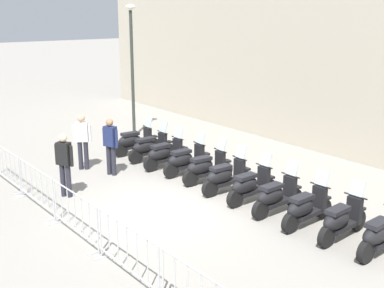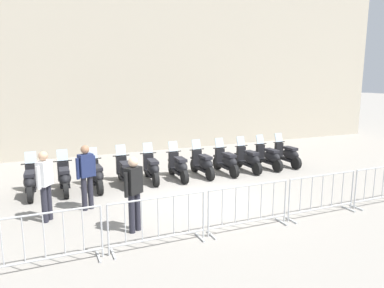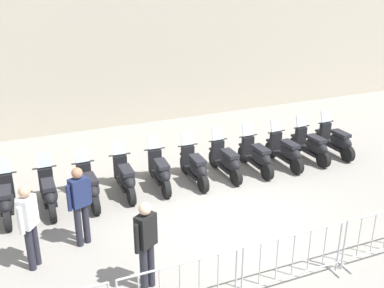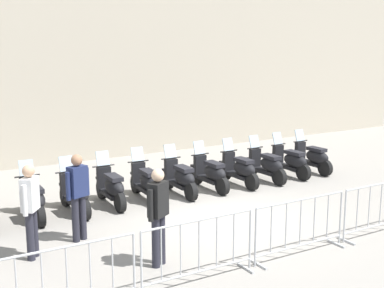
% 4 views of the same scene
% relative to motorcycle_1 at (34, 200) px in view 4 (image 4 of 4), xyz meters
% --- Properties ---
extents(ground_plane, '(120.00, 120.00, 0.00)m').
position_rel_motorcycle_1_xyz_m(ground_plane, '(3.91, -1.58, -0.45)').
color(ground_plane, gray).
extents(motorcycle_1, '(0.58, 1.73, 1.24)m').
position_rel_motorcycle_1_xyz_m(motorcycle_1, '(0.00, 0.00, 0.00)').
color(motorcycle_1, black).
rests_on(motorcycle_1, ground).
extents(motorcycle_2, '(0.63, 1.72, 1.24)m').
position_rel_motorcycle_1_xyz_m(motorcycle_2, '(0.93, 0.06, 0.00)').
color(motorcycle_2, black).
rests_on(motorcycle_2, ground).
extents(motorcycle_3, '(0.57, 1.73, 1.24)m').
position_rel_motorcycle_1_xyz_m(motorcycle_3, '(1.82, 0.28, 0.00)').
color(motorcycle_3, black).
rests_on(motorcycle_3, ground).
extents(motorcycle_4, '(0.56, 1.73, 1.24)m').
position_rel_motorcycle_1_xyz_m(motorcycle_4, '(2.73, 0.41, 0.00)').
color(motorcycle_4, black).
rests_on(motorcycle_4, ground).
extents(motorcycle_5, '(0.58, 1.73, 1.24)m').
position_rel_motorcycle_1_xyz_m(motorcycle_5, '(3.66, 0.43, 0.00)').
color(motorcycle_5, black).
rests_on(motorcycle_5, ground).
extents(motorcycle_6, '(0.62, 1.72, 1.24)m').
position_rel_motorcycle_1_xyz_m(motorcycle_6, '(4.58, 0.56, 0.00)').
color(motorcycle_6, black).
rests_on(motorcycle_6, ground).
extents(motorcycle_7, '(0.62, 1.72, 1.24)m').
position_rel_motorcycle_1_xyz_m(motorcycle_7, '(5.50, 0.64, 0.00)').
color(motorcycle_7, black).
rests_on(motorcycle_7, ground).
extents(motorcycle_8, '(0.63, 1.72, 1.24)m').
position_rel_motorcycle_1_xyz_m(motorcycle_8, '(6.42, 0.74, 0.00)').
color(motorcycle_8, black).
rests_on(motorcycle_8, ground).
extents(motorcycle_9, '(0.66, 1.72, 1.24)m').
position_rel_motorcycle_1_xyz_m(motorcycle_9, '(7.32, 0.91, 0.00)').
color(motorcycle_9, black).
rests_on(motorcycle_9, ground).
extents(motorcycle_10, '(0.63, 1.72, 1.24)m').
position_rel_motorcycle_1_xyz_m(motorcycle_10, '(8.23, 1.08, 0.00)').
color(motorcycle_10, black).
rests_on(motorcycle_10, ground).
extents(barrier_segment_0, '(2.06, 0.67, 1.07)m').
position_rel_motorcycle_1_xyz_m(barrier_segment_0, '(-0.09, -4.49, 0.07)').
color(barrier_segment_0, '#B2B5B7').
rests_on(barrier_segment_0, ground).
extents(barrier_segment_1, '(2.06, 0.67, 1.07)m').
position_rel_motorcycle_1_xyz_m(barrier_segment_1, '(2.05, -4.23, 0.07)').
color(barrier_segment_1, '#B2B5B7').
rests_on(barrier_segment_1, ground).
extents(barrier_segment_2, '(2.06, 0.67, 1.07)m').
position_rel_motorcycle_1_xyz_m(barrier_segment_2, '(4.20, -3.97, 0.07)').
color(barrier_segment_2, '#B2B5B7').
rests_on(barrier_segment_2, ground).
extents(barrier_segment_3, '(2.06, 0.67, 1.07)m').
position_rel_motorcycle_1_xyz_m(barrier_segment_3, '(6.34, -3.71, 0.07)').
color(barrier_segment_3, '#B2B5B7').
rests_on(barrier_segment_3, ground).
extents(officer_near_row_end, '(0.37, 0.49, 1.73)m').
position_rel_motorcycle_1_xyz_m(officer_near_row_end, '(-0.29, -2.15, 0.53)').
color(officer_near_row_end, '#23232D').
rests_on(officer_near_row_end, ground).
extents(officer_mid_plaza, '(0.46, 0.39, 1.73)m').
position_rel_motorcycle_1_xyz_m(officer_mid_plaza, '(1.68, -3.36, 0.53)').
color(officer_mid_plaza, '#23232D').
rests_on(officer_mid_plaza, ground).
extents(officer_by_barriers, '(0.50, 0.36, 1.73)m').
position_rel_motorcycle_1_xyz_m(officer_by_barriers, '(0.66, -1.63, 0.53)').
color(officer_by_barriers, '#23232D').
rests_on(officer_by_barriers, ground).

